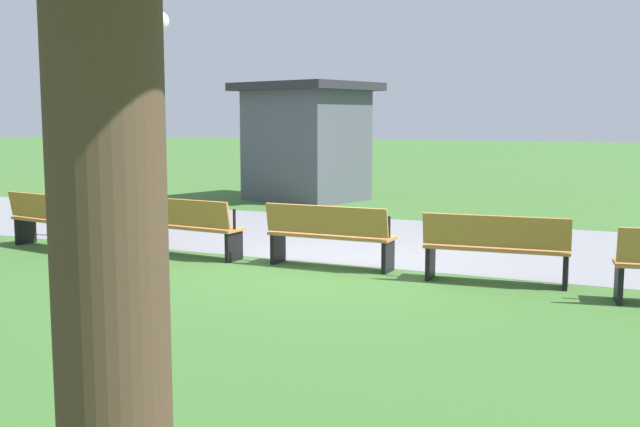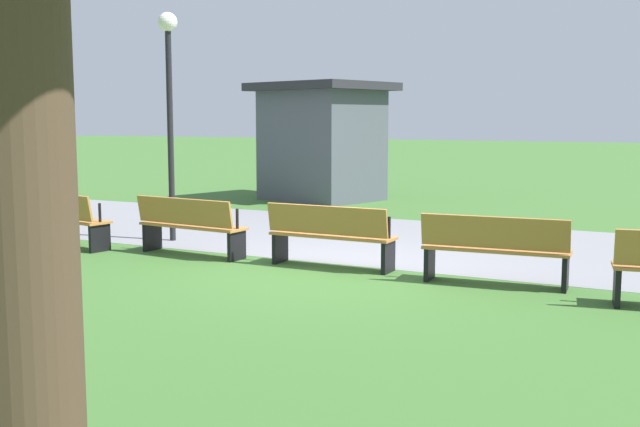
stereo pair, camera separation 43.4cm
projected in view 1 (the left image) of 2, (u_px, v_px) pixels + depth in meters
name	position (u px, v px, depth m)	size (l,w,h in m)	color
ground_plane	(331.00, 267.00, 10.67)	(120.00, 120.00, 0.00)	#3D6B2D
path_paving	(394.00, 239.00, 13.11)	(28.16, 4.96, 0.01)	gray
bench_1	(54.00, 219.00, 12.10)	(1.85, 0.76, 0.89)	#B27538
bench_2	(185.00, 226.00, 11.41)	(1.83, 0.62, 0.89)	#B27538
bench_3	(329.00, 234.00, 10.55)	(1.79, 0.47, 0.89)	#B27538
bench_4	(496.00, 247.00, 9.52)	(1.83, 0.62, 0.89)	#B27538
lamp_post	(161.00, 82.00, 12.56)	(0.32, 0.32, 3.80)	black
kiosk	(306.00, 140.00, 19.30)	(3.71, 3.38, 2.94)	#4C515B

